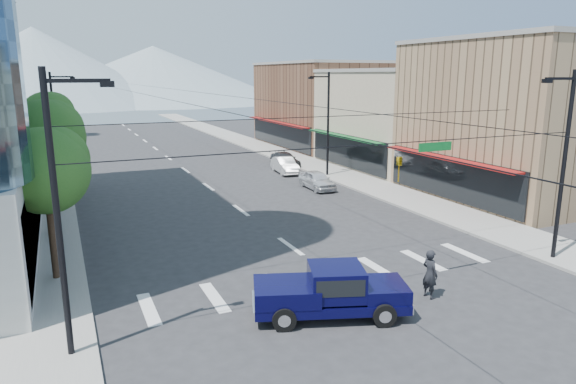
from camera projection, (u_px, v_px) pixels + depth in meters
name	position (u px, v px, depth m)	size (l,w,h in m)	color
ground	(349.00, 289.00, 21.48)	(160.00, 160.00, 0.00)	#28282B
sidewalk_left	(46.00, 162.00, 52.30)	(4.00, 120.00, 0.15)	gray
sidewalk_right	(265.00, 148.00, 61.83)	(4.00, 120.00, 0.15)	gray
shop_near	(519.00, 121.00, 37.10)	(12.00, 14.00, 11.00)	#8C6B4C
shop_mid	(402.00, 120.00, 49.78)	(12.00, 14.00, 9.00)	tan
shop_far	(324.00, 106.00, 63.91)	(12.00, 18.00, 10.00)	brown
clock_tower	(3.00, 60.00, 67.73)	(4.80, 4.80, 20.40)	#8C6B4C
mountain_left	(36.00, 67.00, 146.57)	(80.00, 80.00, 22.00)	gray
mountain_right	(154.00, 74.00, 169.83)	(90.00, 90.00, 18.00)	gray
tree_near	(48.00, 167.00, 21.39)	(3.65, 3.64, 6.71)	black
tree_midnear	(48.00, 135.00, 27.49)	(4.09, 4.09, 7.52)	black
tree_midfar	(50.00, 133.00, 33.86)	(3.65, 3.64, 6.71)	black
tree_far	(50.00, 116.00, 39.95)	(4.09, 4.09, 7.52)	black
signal_rig	(370.00, 185.00, 19.63)	(21.80, 0.20, 9.00)	black
lamp_pole_nw	(56.00, 122.00, 42.84)	(2.00, 0.25, 9.00)	black
lamp_pole_ne	(327.00, 120.00, 44.20)	(2.00, 0.25, 9.00)	black
pickup_truck	(330.00, 291.00, 18.87)	(6.06, 3.76, 1.94)	#070632
pedestrian	(430.00, 274.00, 20.47)	(0.73, 0.48, 2.01)	black
parked_car_near	(317.00, 180.00, 40.15)	(1.68, 4.18, 1.42)	silver
parked_car_mid	(285.00, 165.00, 46.66)	(1.53, 4.37, 1.44)	silver
parked_car_far	(285.00, 160.00, 50.10)	(1.88, 4.62, 1.34)	#313033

